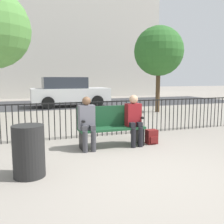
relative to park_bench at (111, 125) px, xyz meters
The scene contains 11 objects.
ground_plane 1.92m from the park_bench, 90.00° to the right, with size 80.00×80.00×0.00m, color gray.
park_bench is the anchor object (origin of this frame).
seated_person_0 0.62m from the park_bench, 167.68° to the right, with size 0.34×0.39×1.16m.
seated_person_1 0.56m from the park_bench, 13.86° to the right, with size 0.34×0.39×1.17m.
backpack 1.04m from the park_bench, ahead, with size 0.26×0.24×0.34m.
fence_railing 1.03m from the park_bench, 90.91° to the left, with size 9.01×0.03×0.95m.
tree_2 6.72m from the park_bench, 50.27° to the left, with size 2.24×2.24×3.90m.
street_surface 10.15m from the park_bench, 90.00° to the left, with size 24.00×6.00×0.01m.
parked_car_0 8.52m from the park_bench, 86.25° to the left, with size 4.20×1.94×1.62m.
building_facade 18.97m from the park_bench, 90.00° to the left, with size 20.00×6.00×12.07m.
trash_bin 2.22m from the park_bench, 145.30° to the right, with size 0.50×0.50×0.82m.
Camera 1 is at (-1.88, -3.42, 1.54)m, focal length 40.00 mm.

